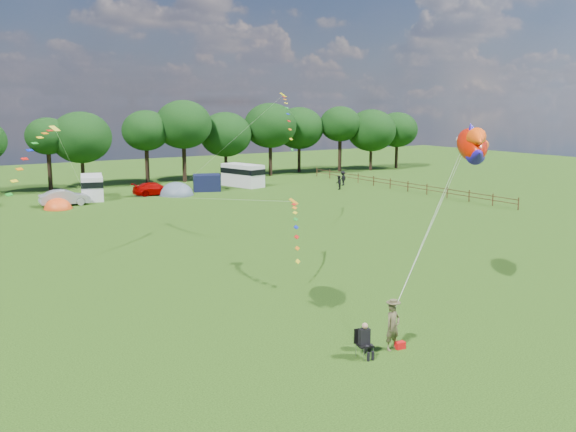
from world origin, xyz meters
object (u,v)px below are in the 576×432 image
campervan_c (92,186)px  tent_orange (58,209)px  kite_flyer (393,326)px  car_c (155,189)px  walker_a (339,183)px  campervan_d (243,174)px  camp_chair (364,336)px  walker_b (343,178)px  car_b (65,198)px  tent_greyblue (177,195)px  fish_kite (473,145)px

campervan_c → tent_orange: size_ratio=1.91×
tent_orange → kite_flyer: bearing=-85.7°
car_c → walker_a: (19.60, -7.13, 0.12)m
campervan_d → kite_flyer: bearing=144.0°
camp_chair → walker_a: walker_a is taller
tent_orange → walker_b: size_ratio=1.62×
campervan_d → camp_chair: bearing=142.5°
walker_a → car_b: bearing=-53.0°
tent_orange → car_c: bearing=18.9°
car_c → tent_greyblue: 2.43m
camp_chair → walker_b: walker_b is taller
tent_orange → walker_b: (33.38, -0.64, 0.86)m
tent_greyblue → fish_kite: bearing=-92.6°
kite_flyer → walker_a: kite_flyer is taller
kite_flyer → camp_chair: 1.50m
car_c → car_b: bearing=104.1°
tent_orange → kite_flyer: (3.26, -43.60, 0.97)m
kite_flyer → camp_chair: kite_flyer is taller
campervan_c → tent_orange: (-4.54, -4.56, -1.32)m
campervan_c → tent_greyblue: campervan_c is taller
walker_a → walker_b: size_ratio=0.92×
camp_chair → tent_greyblue: bearing=88.5°
car_b → car_c: car_b is taller
campervan_d → walker_b: campervan_d is taller
car_b → tent_orange: size_ratio=1.56×
tent_orange → fish_kite: (11.13, -40.35, 7.90)m
tent_greyblue → fish_kite: size_ratio=1.03×
car_b → fish_kite: 43.86m
kite_flyer → walker_a: (27.45, 40.26, -0.18)m
car_b → campervan_c: (3.46, 2.81, 0.55)m
campervan_c → fish_kite: bearing=-156.9°
car_c → walker_b: 22.71m
tent_orange → fish_kite: fish_kite is taller
camp_chair → kite_flyer: bearing=11.5°
kite_flyer → fish_kite: bearing=16.4°
kite_flyer → walker_b: (30.12, 42.96, -0.11)m
tent_greyblue → tent_orange: bearing=-168.9°
car_b → tent_greyblue: size_ratio=1.08×
campervan_c → tent_orange: campervan_c is taller
campervan_c → campervan_d: 18.20m
campervan_c → camp_chair: 48.22m
campervan_c → camp_chair: bearing=-168.6°
tent_orange → walker_a: bearing=-6.2°
campervan_c → walker_b: (28.83, -5.20, -0.46)m
tent_greyblue → walker_a: walker_a is taller
camp_chair → fish_kite: fish_kite is taller
car_b → walker_b: bearing=-89.6°
tent_greyblue → camp_chair: (-11.34, -46.16, 0.84)m
car_b → walker_b: 32.38m
car_c → tent_greyblue: bearing=-118.7°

